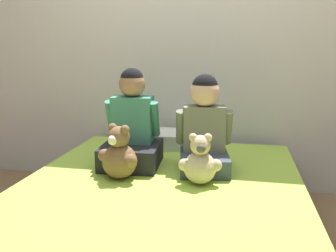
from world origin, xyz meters
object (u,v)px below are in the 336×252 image
Objects in this scene: teddy_bear_held_by_right_child at (200,163)px; child_on_right at (204,129)px; bed at (161,217)px; child_on_left at (132,129)px; teddy_bear_held_by_left_child at (119,156)px; pillow_at_headboard at (182,140)px.

child_on_right is at bearing 81.88° from teddy_bear_held_by_right_child.
bed is 0.39m from teddy_bear_held_by_right_child.
bed is 3.07× the size of child_on_left.
child_on_left is 1.94× the size of teddy_bear_held_by_left_child.
child_on_left is at bearing 130.18° from bed.
bed is 0.58m from child_on_right.
child_on_left is 2.15× the size of teddy_bear_held_by_right_child.
pillow_at_headboard is (0.25, 0.47, -0.18)m from child_on_left.
bed is 6.61× the size of teddy_bear_held_by_right_child.
child_on_right is 1.19× the size of pillow_at_headboard.
teddy_bear_held_by_left_child is 1.11× the size of teddy_bear_held_by_right_child.
teddy_bear_held_by_right_child reaches higher than pillow_at_headboard.
child_on_left is 0.54m from teddy_bear_held_by_right_child.
bed is at bearing 12.65° from teddy_bear_held_by_left_child.
child_on_left reaches higher than teddy_bear_held_by_left_child.
pillow_at_headboard is at bearing 58.10° from child_on_left.
child_on_left reaches higher than teddy_bear_held_by_right_child.
teddy_bear_held_by_right_child is (0.46, 0.01, -0.01)m from teddy_bear_held_by_left_child.
child_on_right reaches higher than bed.
teddy_bear_held_by_left_child reaches higher than teddy_bear_held_by_right_child.
child_on_left is at bearing 171.42° from child_on_right.
teddy_bear_held_by_left_child is 0.77m from pillow_at_headboard.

